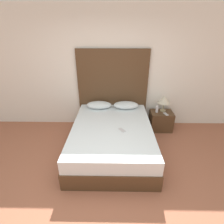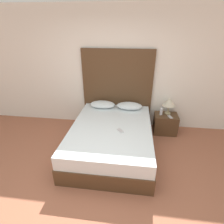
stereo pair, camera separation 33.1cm
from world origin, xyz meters
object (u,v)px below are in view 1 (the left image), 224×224
object	(u,v)px
nightstand	(161,121)
phone_on_bed	(122,130)
phone_on_nightstand	(166,114)
bed	(112,138)
table_lamp	(164,100)

from	to	relation	value
nightstand	phone_on_bed	bearing A→B (deg)	-135.86
phone_on_bed	phone_on_nightstand	distance (m)	1.34
bed	table_lamp	xyz separation A→B (m)	(1.19, 0.87, 0.47)
phone_on_nightstand	nightstand	bearing A→B (deg)	122.40
table_lamp	phone_on_nightstand	size ratio (longest dim) A/B	2.32
nightstand	table_lamp	size ratio (longest dim) A/B	1.34
nightstand	table_lamp	bearing A→B (deg)	66.88
nightstand	phone_on_nightstand	bearing A→B (deg)	-57.60
phone_on_nightstand	bed	bearing A→B (deg)	-150.27
bed	table_lamp	distance (m)	1.55
table_lamp	phone_on_nightstand	world-z (taller)	table_lamp
bed	nightstand	world-z (taller)	bed
bed	phone_on_bed	size ratio (longest dim) A/B	12.56
bed	table_lamp	bearing A→B (deg)	36.21
phone_on_bed	nightstand	size ratio (longest dim) A/B	0.32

